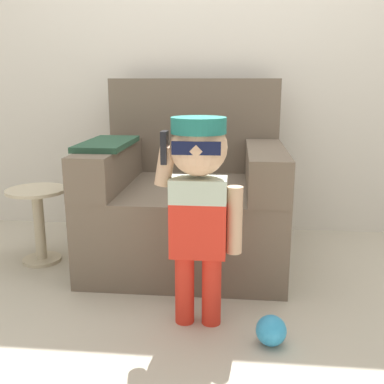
{
  "coord_description": "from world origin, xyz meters",
  "views": [
    {
      "loc": [
        0.2,
        -2.41,
        1.03
      ],
      "look_at": [
        -0.01,
        -0.28,
        0.5
      ],
      "focal_mm": 42.0,
      "sensor_mm": 36.0,
      "label": 1
    }
  ],
  "objects_px": {
    "person_child": "(199,190)",
    "side_table": "(39,218)",
    "toy_ball": "(271,330)",
    "armchair": "(188,199)"
  },
  "relations": [
    {
      "from": "person_child",
      "to": "side_table",
      "type": "height_order",
      "value": "person_child"
    },
    {
      "from": "side_table",
      "to": "armchair",
      "type": "bearing_deg",
      "value": 12.15
    },
    {
      "from": "armchair",
      "to": "person_child",
      "type": "bearing_deg",
      "value": -80.54
    },
    {
      "from": "person_child",
      "to": "side_table",
      "type": "relative_size",
      "value": 2.04
    },
    {
      "from": "side_table",
      "to": "toy_ball",
      "type": "relative_size",
      "value": 3.54
    },
    {
      "from": "side_table",
      "to": "person_child",
      "type": "bearing_deg",
      "value": -31.32
    },
    {
      "from": "person_child",
      "to": "armchair",
      "type": "bearing_deg",
      "value": 99.46
    },
    {
      "from": "armchair",
      "to": "side_table",
      "type": "distance_m",
      "value": 0.87
    },
    {
      "from": "person_child",
      "to": "side_table",
      "type": "bearing_deg",
      "value": 148.68
    },
    {
      "from": "armchair",
      "to": "toy_ball",
      "type": "distance_m",
      "value": 1.05
    }
  ]
}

